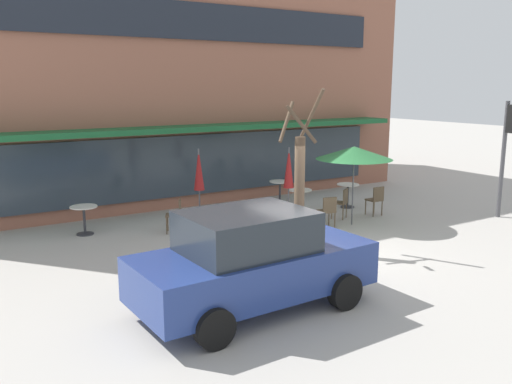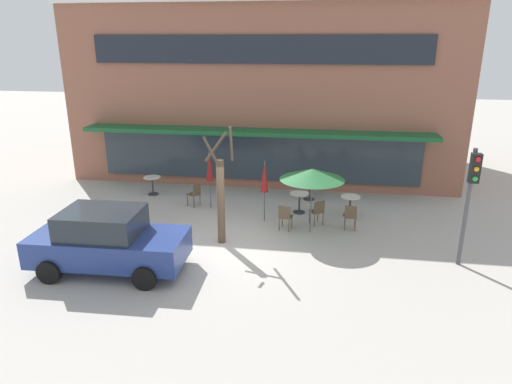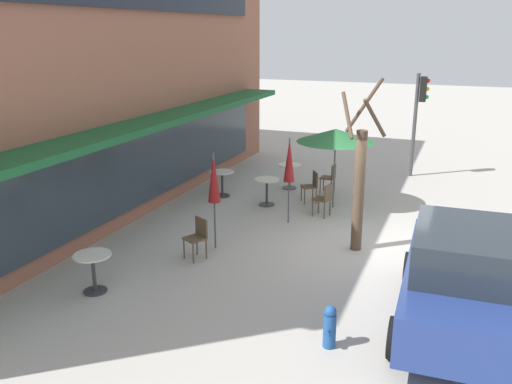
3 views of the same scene
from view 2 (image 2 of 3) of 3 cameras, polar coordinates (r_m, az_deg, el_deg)
name	(u,v)px [view 2 (image 2 of 3)]	position (r m, az deg, el deg)	size (l,w,h in m)	color
ground_plane	(228,247)	(14.30, -3.55, -6.83)	(80.00, 80.00, 0.00)	#ADA8A0
building_facade	(269,85)	(22.86, 1.64, 13.19)	(16.90, 9.10, 7.98)	#935B47
cafe_table_near_wall	(299,199)	(16.88, 5.44, -0.93)	(0.70, 0.70, 0.76)	#333338
cafe_table_streetside	(350,203)	(16.83, 11.68, -1.32)	(0.70, 0.70, 0.76)	#333338
cafe_table_by_tree	(310,187)	(18.30, 6.71, 0.58)	(0.70, 0.70, 0.76)	#333338
cafe_table_mid_patio	(152,183)	(19.26, -12.82, 1.15)	(0.70, 0.70, 0.76)	#333338
patio_umbrella_green_folded	(312,174)	(14.71, 7.05, 2.22)	(2.10, 2.10, 2.20)	#4C4C51
patio_umbrella_cream_folded	(210,167)	(17.03, -5.83, 3.16)	(0.28, 0.28, 2.20)	#4C4C51
patio_umbrella_corner_open	(265,177)	(15.67, 1.08, 1.88)	(0.28, 0.28, 2.20)	#4C4C51
cafe_chair_0	(351,215)	(15.61, 11.73, -2.86)	(0.41, 0.41, 0.89)	brown
cafe_chair_1	(318,211)	(15.83, 7.71, -2.33)	(0.55, 0.55, 0.89)	brown
cafe_chair_2	(195,193)	(17.62, -7.65, -0.15)	(0.54, 0.54, 0.89)	brown
cafe_chair_3	(285,216)	(15.27, 3.66, -2.99)	(0.47, 0.47, 0.89)	brown
parked_sedan	(107,241)	(13.21, -18.07, -5.81)	(4.25, 2.12, 1.76)	navy
street_tree	(221,195)	(14.05, -4.42, -0.43)	(0.96, 1.02, 3.78)	brown
traffic_light_pole	(471,189)	(13.56, 25.26, 0.34)	(0.26, 0.44, 3.40)	#47474C
fire_hydrant	(95,229)	(15.52, -19.44, -4.39)	(0.36, 0.20, 0.71)	#1E4C8C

